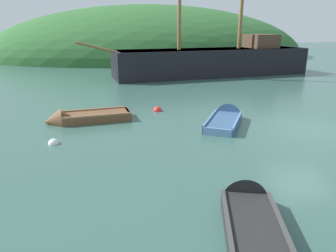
# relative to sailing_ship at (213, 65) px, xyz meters

# --- Properties ---
(ground_plane) EXTENTS (120.00, 120.00, 0.00)m
(ground_plane) POSITION_rel_sailing_ship_xyz_m (-0.28, -14.34, -0.83)
(ground_plane) COLOR #33564C
(shore_hill) EXTENTS (40.71, 23.07, 12.88)m
(shore_hill) POSITION_rel_sailing_ship_xyz_m (-3.73, 16.93, -0.83)
(shore_hill) COLOR #2D602D
(shore_hill) RESTS_ON ground
(sailing_ship) EXTENTS (18.71, 6.03, 12.83)m
(sailing_ship) POSITION_rel_sailing_ship_xyz_m (0.00, 0.00, 0.00)
(sailing_ship) COLOR black
(sailing_ship) RESTS_ON ground
(rowboat_near_dock) EXTENTS (3.76, 1.74, 1.15)m
(rowboat_near_dock) POSITION_rel_sailing_ship_xyz_m (-9.30, -11.93, -0.72)
(rowboat_near_dock) COLOR brown
(rowboat_near_dock) RESTS_ON ground
(rowboat_portside) EXTENTS (1.90, 3.75, 1.07)m
(rowboat_portside) POSITION_rel_sailing_ship_xyz_m (-4.97, -20.11, -0.74)
(rowboat_portside) COLOR black
(rowboat_portside) RESTS_ON ground
(rowboat_center) EXTENTS (2.54, 3.44, 1.13)m
(rowboat_center) POSITION_rel_sailing_ship_xyz_m (-3.15, -12.92, -0.74)
(rowboat_center) COLOR #335175
(rowboat_center) RESTS_ON ground
(buoy_red) EXTENTS (0.43, 0.43, 0.43)m
(buoy_red) POSITION_rel_sailing_ship_xyz_m (-5.85, -10.61, -0.83)
(buoy_red) COLOR red
(buoy_red) RESTS_ON ground
(buoy_white) EXTENTS (0.38, 0.38, 0.38)m
(buoy_white) POSITION_rel_sailing_ship_xyz_m (-10.00, -14.56, -0.83)
(buoy_white) COLOR white
(buoy_white) RESTS_ON ground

